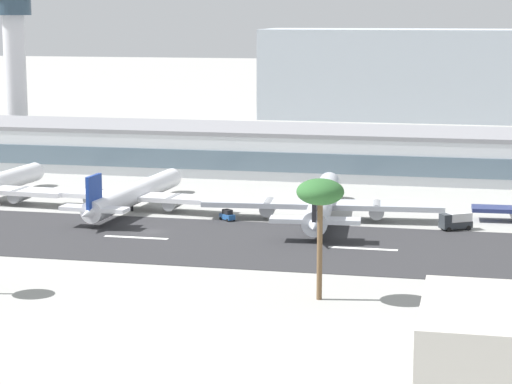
% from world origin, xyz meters
% --- Properties ---
extents(ground_plane, '(1400.00, 1400.00, 0.00)m').
position_xyz_m(ground_plane, '(0.00, 0.00, 0.00)').
color(ground_plane, '#9E9E99').
extents(runway_strip, '(800.00, 36.64, 0.08)m').
position_xyz_m(runway_strip, '(0.00, -5.30, 0.04)').
color(runway_strip, '#2D2D30').
rests_on(runway_strip, ground_plane).
extents(runway_centreline_dash_4, '(12.00, 1.20, 0.01)m').
position_xyz_m(runway_centreline_dash_4, '(-1.25, -5.30, 0.09)').
color(runway_centreline_dash_4, white).
rests_on(runway_centreline_dash_4, runway_strip).
extents(runway_centreline_dash_5, '(12.00, 1.20, 0.01)m').
position_xyz_m(runway_centreline_dash_5, '(39.74, -5.30, 0.09)').
color(runway_centreline_dash_5, white).
rests_on(runway_centreline_dash_5, runway_strip).
extents(terminal_building, '(186.67, 27.60, 11.52)m').
position_xyz_m(terminal_building, '(11.74, 74.53, 5.76)').
color(terminal_building, silver).
rests_on(terminal_building, ground_plane).
extents(control_tower, '(11.43, 11.43, 44.97)m').
position_xyz_m(control_tower, '(-74.40, 101.02, 26.30)').
color(control_tower, silver).
rests_on(control_tower, ground_plane).
extents(distant_hotel_block, '(106.15, 37.65, 33.69)m').
position_xyz_m(distant_hotel_block, '(29.33, 217.42, 16.84)').
color(distant_hotel_block, '#A8B2BC').
rests_on(distant_hotel_block, ground_plane).
extents(airliner_navy_tail_gate_1, '(38.94, 48.48, 10.12)m').
position_xyz_m(airliner_navy_tail_gate_1, '(-10.38, 18.76, 3.23)').
color(airliner_navy_tail_gate_1, white).
rests_on(airliner_navy_tail_gate_1, ground_plane).
extents(airliner_black_tail_gate_2, '(47.51, 51.68, 10.79)m').
position_xyz_m(airliner_black_tail_gate_2, '(29.16, 16.99, 3.43)').
color(airliner_black_tail_gate_2, silver).
rests_on(airliner_black_tail_gate_2, ground_plane).
extents(service_box_truck_0, '(6.36, 5.22, 3.25)m').
position_xyz_m(service_box_truck_0, '(54.86, 14.03, 1.79)').
color(service_box_truck_0, '#2D3338').
rests_on(service_box_truck_0, ground_plane).
extents(service_baggage_tug_1, '(3.47, 3.30, 2.20)m').
position_xyz_m(service_baggage_tug_1, '(11.10, 13.32, 1.05)').
color(service_baggage_tug_1, '#23569E').
rests_on(service_baggage_tug_1, ground_plane).
extents(palm_tree_0, '(6.68, 6.68, 17.35)m').
position_xyz_m(palm_tree_0, '(37.26, -37.85, 15.09)').
color(palm_tree_0, brown).
rests_on(palm_tree_0, ground_plane).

